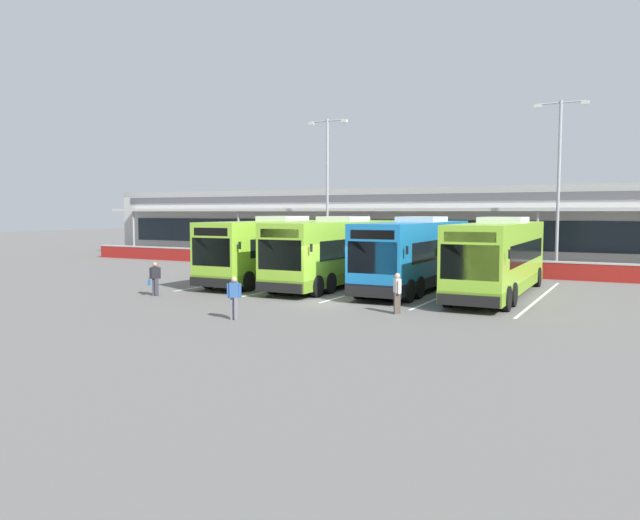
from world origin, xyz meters
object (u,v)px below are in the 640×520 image
at_px(lamp_post_west, 327,182).
at_px(pedestrian_with_handbag, 155,278).
at_px(coach_bus_right_centre, 499,259).
at_px(pedestrian_child, 234,296).
at_px(coach_bus_leftmost, 275,251).
at_px(pedestrian_in_dark_coat, 397,292).
at_px(coach_bus_centre, 416,255).
at_px(lamp_post_centre, 559,176).
at_px(coach_bus_left_centre, 336,253).

bearing_deg(lamp_post_west, pedestrian_with_handbag, -88.10).
xyz_separation_m(coach_bus_right_centre, pedestrian_child, (-7.33, -11.35, -0.91)).
height_order(coach_bus_leftmost, pedestrian_with_handbag, coach_bus_leftmost).
height_order(coach_bus_right_centre, pedestrian_child, coach_bus_right_centre).
relative_size(pedestrian_in_dark_coat, pedestrian_child, 1.00).
distance_m(coach_bus_centre, lamp_post_west, 16.09).
distance_m(coach_bus_centre, lamp_post_centre, 13.17).
bearing_deg(coach_bus_centre, coach_bus_left_centre, -173.78).
xyz_separation_m(coach_bus_centre, pedestrian_child, (-2.99, -11.82, -0.91)).
distance_m(coach_bus_centre, pedestrian_in_dark_coat, 7.98).
xyz_separation_m(coach_bus_leftmost, pedestrian_in_dark_coat, (10.41, -7.36, -0.91)).
height_order(coach_bus_right_centre, pedestrian_with_handbag, coach_bus_right_centre).
distance_m(pedestrian_with_handbag, lamp_post_centre, 25.59).
relative_size(coach_bus_right_centre, pedestrian_child, 7.53).
height_order(coach_bus_leftmost, lamp_post_west, lamp_post_west).
relative_size(coach_bus_centre, coach_bus_right_centre, 1.00).
xyz_separation_m(coach_bus_leftmost, lamp_post_centre, (14.06, 11.38, 4.50)).
bearing_deg(coach_bus_leftmost, lamp_post_west, 101.98).
bearing_deg(coach_bus_left_centre, coach_bus_right_centre, 0.07).
xyz_separation_m(coach_bus_leftmost, pedestrian_with_handbag, (-1.76, -7.99, -0.93)).
relative_size(coach_bus_left_centre, lamp_post_centre, 1.11).
relative_size(coach_bus_right_centre, pedestrian_with_handbag, 7.53).
height_order(coach_bus_centre, pedestrian_in_dark_coat, coach_bus_centre).
xyz_separation_m(pedestrian_child, lamp_post_centre, (8.56, 22.87, 5.42)).
xyz_separation_m(coach_bus_right_centre, lamp_post_west, (-15.22, 11.43, 4.50)).
distance_m(lamp_post_west, lamp_post_centre, 16.45).
bearing_deg(lamp_post_west, lamp_post_centre, 0.33).
xyz_separation_m(pedestrian_child, lamp_post_west, (-7.89, 22.78, 5.42)).
bearing_deg(coach_bus_right_centre, pedestrian_in_dark_coat, -108.55).
distance_m(coach_bus_leftmost, coach_bus_right_centre, 12.83).
height_order(coach_bus_left_centre, lamp_post_centre, lamp_post_centre).
bearing_deg(pedestrian_with_handbag, coach_bus_right_centre, 28.27).
xyz_separation_m(coach_bus_left_centre, pedestrian_child, (1.42, -11.34, -0.91)).
bearing_deg(coach_bus_left_centre, pedestrian_child, -82.85).
height_order(coach_bus_centre, coach_bus_right_centre, same).
relative_size(coach_bus_leftmost, lamp_post_west, 1.11).
relative_size(coach_bus_leftmost, coach_bus_left_centre, 1.00).
bearing_deg(pedestrian_with_handbag, coach_bus_leftmost, 77.59).
relative_size(coach_bus_leftmost, lamp_post_centre, 1.11).
relative_size(coach_bus_left_centre, pedestrian_in_dark_coat, 7.53).
distance_m(pedestrian_with_handbag, lamp_post_west, 20.03).
xyz_separation_m(coach_bus_leftmost, pedestrian_child, (5.50, -11.49, -0.91)).
xyz_separation_m(coach_bus_centre, pedestrian_in_dark_coat, (1.92, -7.69, -0.91)).
bearing_deg(coach_bus_centre, lamp_post_west, 134.81).
distance_m(coach_bus_leftmost, coach_bus_left_centre, 4.08).
relative_size(pedestrian_child, lamp_post_west, 0.15).
height_order(coach_bus_leftmost, coach_bus_right_centre, same).
distance_m(coach_bus_leftmost, pedestrian_in_dark_coat, 12.78).
height_order(coach_bus_left_centre, pedestrian_with_handbag, coach_bus_left_centre).
height_order(coach_bus_left_centre, pedestrian_child, coach_bus_left_centre).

